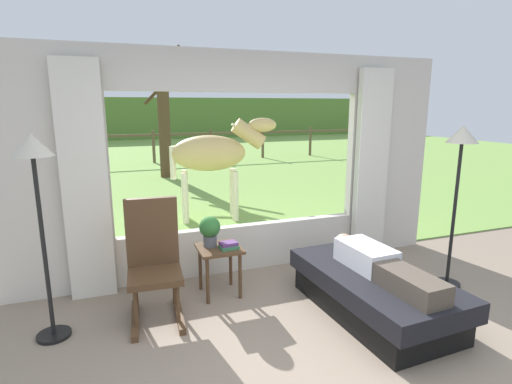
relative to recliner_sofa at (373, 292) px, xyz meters
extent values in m
cube|color=beige|center=(-2.85, 1.46, 1.06)|extent=(1.15, 0.12, 2.55)
cube|color=beige|center=(1.20, 1.46, 1.06)|extent=(1.15, 0.12, 2.55)
cube|color=beige|center=(-0.82, 1.46, 0.06)|extent=(2.90, 0.12, 0.55)
cube|color=beige|center=(-0.82, 1.46, 2.11)|extent=(2.90, 0.12, 0.45)
cube|color=silver|center=(-2.51, 1.32, 0.98)|extent=(0.44, 0.10, 2.40)
cube|color=silver|center=(0.87, 1.32, 0.98)|extent=(0.44, 0.10, 2.40)
cube|color=#759E47|center=(-0.82, 12.36, -0.21)|extent=(36.00, 21.68, 0.02)
cube|color=#5B8036|center=(-0.82, 22.20, 0.98)|extent=(36.00, 2.00, 2.40)
cube|color=black|center=(0.00, 0.00, -0.10)|extent=(0.90, 1.60, 0.24)
cube|color=black|center=(0.00, 0.00, 0.11)|extent=(0.98, 1.74, 0.18)
cube|color=silver|center=(0.00, 0.15, 0.31)|extent=(0.37, 0.62, 0.22)
cube|color=#4C4238|center=(0.00, -0.45, 0.29)|extent=(0.31, 0.69, 0.18)
sphere|color=tan|center=(0.00, 0.54, 0.31)|extent=(0.20, 0.20, 0.20)
cube|color=#4C331E|center=(-1.96, 0.59, 0.22)|extent=(0.51, 0.51, 0.06)
cube|color=#4C331E|center=(-1.94, 0.80, 0.56)|extent=(0.48, 0.09, 0.68)
cube|color=#4C331E|center=(-2.16, 0.60, -0.19)|extent=(0.11, 0.68, 0.06)
cube|color=#4C331E|center=(-1.76, 0.58, -0.19)|extent=(0.11, 0.68, 0.06)
cylinder|color=#4C331E|center=(-2.15, 0.42, 0.02)|extent=(0.04, 0.04, 0.38)
cylinder|color=#4C331E|center=(-1.79, 0.40, 0.02)|extent=(0.04, 0.04, 0.38)
cylinder|color=#4C331E|center=(-2.12, 0.78, 0.02)|extent=(0.04, 0.04, 0.38)
cylinder|color=#4C331E|center=(-1.76, 0.76, 0.02)|extent=(0.04, 0.04, 0.38)
cube|color=#4C331E|center=(-1.27, 0.90, 0.29)|extent=(0.44, 0.44, 0.03)
cylinder|color=#4C331E|center=(-1.44, 0.73, 0.03)|extent=(0.04, 0.04, 0.49)
cylinder|color=#4C331E|center=(-1.10, 0.73, 0.03)|extent=(0.04, 0.04, 0.49)
cylinder|color=#4C331E|center=(-1.44, 1.07, 0.03)|extent=(0.04, 0.04, 0.49)
cylinder|color=#4C331E|center=(-1.10, 1.07, 0.03)|extent=(0.04, 0.04, 0.49)
cylinder|color=#4C5156|center=(-1.35, 0.96, 0.36)|extent=(0.14, 0.14, 0.12)
sphere|color=#2D6B2D|center=(-1.35, 0.96, 0.51)|extent=(0.22, 0.22, 0.22)
cube|color=#337247|center=(-1.18, 0.83, 0.32)|extent=(0.19, 0.15, 0.03)
cube|color=#59336B|center=(-1.18, 0.84, 0.35)|extent=(0.18, 0.15, 0.04)
cylinder|color=black|center=(-2.83, 0.61, -0.20)|extent=(0.28, 0.28, 0.03)
cylinder|color=black|center=(-2.83, 0.61, 0.56)|extent=(0.04, 0.04, 1.57)
cone|color=beige|center=(-2.83, 0.61, 1.44)|extent=(0.32, 0.32, 0.18)
cylinder|color=black|center=(1.16, 0.23, -0.20)|extent=(0.28, 0.28, 0.03)
cylinder|color=black|center=(1.16, 0.23, 0.57)|extent=(0.04, 0.04, 1.58)
cone|color=beige|center=(1.16, 0.23, 1.45)|extent=(0.32, 0.32, 0.18)
ellipsoid|color=tan|center=(-0.69, 3.65, 0.95)|extent=(1.32, 0.76, 0.60)
cylinder|color=tan|center=(-0.02, 3.53, 1.26)|extent=(0.63, 0.36, 0.53)
ellipsoid|color=tan|center=(0.21, 3.49, 1.41)|extent=(0.51, 0.28, 0.24)
cube|color=beige|center=(-0.10, 3.55, 1.29)|extent=(0.44, 0.15, 0.32)
cylinder|color=beige|center=(-1.29, 3.75, 0.80)|extent=(0.12, 0.12, 0.55)
cylinder|color=beige|center=(-0.25, 3.74, 0.23)|extent=(0.11, 0.11, 0.85)
cylinder|color=beige|center=(-0.31, 3.42, 0.23)|extent=(0.11, 0.11, 0.85)
cylinder|color=beige|center=(-1.08, 3.88, 0.23)|extent=(0.11, 0.11, 0.85)
cylinder|color=beige|center=(-1.14, 3.56, 0.23)|extent=(0.11, 0.11, 0.85)
cylinder|color=#4C3823|center=(-0.81, 8.19, 1.37)|extent=(0.32, 0.32, 3.14)
cylinder|color=#47331E|center=(-0.71, 8.68, 2.78)|extent=(1.01, 0.29, 1.16)
cylinder|color=#47331E|center=(-0.74, 8.69, 2.28)|extent=(1.09, 0.26, 1.09)
cylinder|color=#47331E|center=(-1.27, 8.28, 2.95)|extent=(0.33, 1.18, 0.76)
cylinder|color=#47331E|center=(-1.06, 8.48, 2.68)|extent=(0.80, 0.71, 0.64)
cylinder|color=brown|center=(-4.82, 11.12, 0.35)|extent=(0.10, 0.10, 1.10)
cylinder|color=brown|center=(-2.82, 11.12, 0.35)|extent=(0.10, 0.10, 1.10)
cylinder|color=brown|center=(-0.82, 11.12, 0.35)|extent=(0.10, 0.10, 1.10)
cylinder|color=brown|center=(1.18, 11.12, 0.35)|extent=(0.10, 0.10, 1.10)
cylinder|color=brown|center=(3.18, 11.12, 0.35)|extent=(0.10, 0.10, 1.10)
cylinder|color=brown|center=(5.18, 11.12, 0.35)|extent=(0.10, 0.10, 1.10)
cylinder|color=brown|center=(7.18, 11.12, 0.35)|extent=(0.10, 0.10, 1.10)
cube|color=brown|center=(-0.82, 11.12, 0.75)|extent=(16.00, 0.06, 0.08)
camera|label=1|loc=(-2.27, -2.91, 1.74)|focal=28.07mm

